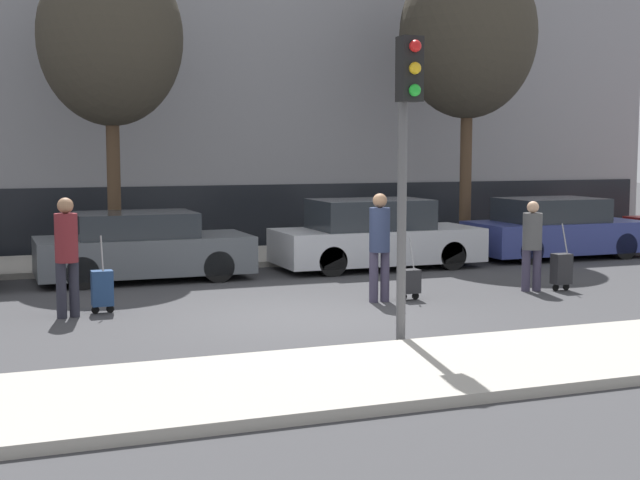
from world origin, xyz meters
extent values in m
plane|color=#38383A|center=(0.00, 0.00, 0.00)|extent=(80.00, 80.00, 0.00)
cube|color=#A39E93|center=(0.00, -3.75, 0.06)|extent=(28.00, 2.50, 0.12)
cube|color=#A39E93|center=(0.00, 7.00, 0.06)|extent=(28.00, 3.00, 0.12)
cube|color=gray|center=(0.00, 10.48, 4.80)|extent=(28.00, 2.56, 9.59)
cube|color=black|center=(0.00, 9.18, 0.80)|extent=(27.44, 0.06, 1.60)
cube|color=#4C5156|center=(-1.58, 4.59, 0.49)|extent=(4.03, 1.77, 0.70)
cube|color=#23282D|center=(-1.74, 4.59, 1.08)|extent=(2.22, 1.55, 0.47)
cylinder|color=black|center=(-0.33, 3.80, 0.30)|extent=(0.60, 0.18, 0.60)
cylinder|color=black|center=(-0.33, 5.38, 0.30)|extent=(0.60, 0.18, 0.60)
cylinder|color=black|center=(-2.83, 3.80, 0.30)|extent=(0.60, 0.18, 0.60)
cylinder|color=black|center=(-2.83, 5.38, 0.30)|extent=(0.60, 0.18, 0.60)
cube|color=#B7BABF|center=(3.31, 4.54, 0.49)|extent=(4.33, 1.77, 0.70)
cube|color=#23282D|center=(3.14, 4.54, 1.15)|extent=(2.38, 1.56, 0.62)
cylinder|color=black|center=(4.65, 3.74, 0.30)|extent=(0.60, 0.18, 0.60)
cylinder|color=black|center=(4.65, 5.34, 0.30)|extent=(0.60, 0.18, 0.60)
cylinder|color=black|center=(1.97, 3.74, 0.30)|extent=(0.60, 0.18, 0.60)
cylinder|color=black|center=(1.97, 5.34, 0.30)|extent=(0.60, 0.18, 0.60)
cube|color=navy|center=(7.95, 4.74, 0.49)|extent=(4.07, 1.84, 0.70)
cube|color=#23282D|center=(7.78, 4.74, 1.11)|extent=(2.24, 1.62, 0.54)
cylinder|color=black|center=(9.21, 3.91, 0.30)|extent=(0.60, 0.18, 0.60)
cylinder|color=black|center=(9.21, 5.57, 0.30)|extent=(0.60, 0.18, 0.60)
cylinder|color=black|center=(6.69, 3.91, 0.30)|extent=(0.60, 0.18, 0.60)
cylinder|color=black|center=(6.69, 5.57, 0.30)|extent=(0.60, 0.18, 0.60)
cylinder|color=#23232D|center=(-3.21, 1.20, 0.42)|extent=(0.15, 0.15, 0.84)
cylinder|color=#23232D|center=(-3.40, 1.14, 0.42)|extent=(0.15, 0.15, 0.84)
cylinder|color=maroon|center=(-3.30, 1.17, 1.20)|extent=(0.34, 0.34, 0.73)
sphere|color=#936B4C|center=(-3.30, 1.17, 1.68)|extent=(0.24, 0.24, 0.24)
cube|color=navy|center=(-2.78, 1.33, 0.39)|extent=(0.32, 0.24, 0.54)
cylinder|color=black|center=(-2.89, 1.33, 0.06)|extent=(0.12, 0.03, 0.12)
cylinder|color=black|center=(-2.67, 1.33, 0.06)|extent=(0.12, 0.03, 0.12)
cylinder|color=gray|center=(-2.78, 1.26, 0.94)|extent=(0.02, 0.19, 0.53)
cylinder|color=#383347|center=(1.72, 0.75, 0.42)|extent=(0.15, 0.15, 0.83)
cylinder|color=#383347|center=(1.52, 0.75, 0.42)|extent=(0.15, 0.15, 0.83)
cylinder|color=#283351|center=(1.62, 0.75, 1.20)|extent=(0.34, 0.34, 0.72)
sphere|color=#936B4C|center=(1.62, 0.75, 1.68)|extent=(0.24, 0.24, 0.24)
cube|color=#262628|center=(2.17, 0.74, 0.32)|extent=(0.32, 0.24, 0.39)
cylinder|color=black|center=(2.06, 0.74, 0.06)|extent=(0.12, 0.03, 0.12)
cylinder|color=black|center=(2.29, 0.74, 0.06)|extent=(0.12, 0.03, 0.12)
cylinder|color=gray|center=(2.17, 0.67, 0.79)|extent=(0.02, 0.19, 0.53)
cylinder|color=#383347|center=(4.71, 0.77, 0.37)|extent=(0.15, 0.15, 0.74)
cylinder|color=#383347|center=(4.51, 0.83, 0.37)|extent=(0.15, 0.15, 0.74)
cylinder|color=#4C4C4C|center=(4.61, 0.80, 1.07)|extent=(0.34, 0.34, 0.65)
sphere|color=tan|center=(4.61, 0.80, 1.50)|extent=(0.21, 0.21, 0.21)
cube|color=#262628|center=(5.14, 0.66, 0.39)|extent=(0.32, 0.24, 0.54)
cylinder|color=black|center=(5.03, 0.66, 0.06)|extent=(0.12, 0.03, 0.12)
cylinder|color=black|center=(5.25, 0.66, 0.06)|extent=(0.12, 0.03, 0.12)
cylinder|color=gray|center=(5.14, 0.59, 0.94)|extent=(0.02, 0.19, 0.53)
cylinder|color=#515154|center=(0.55, -2.25, 1.95)|extent=(0.12, 0.12, 3.90)
cube|color=black|center=(0.55, -2.43, 3.50)|extent=(0.28, 0.24, 0.80)
sphere|color=red|center=(0.55, -2.58, 3.77)|extent=(0.15, 0.15, 0.15)
sphere|color=gold|center=(0.55, -2.58, 3.50)|extent=(0.15, 0.15, 0.15)
sphere|color=green|center=(0.55, -2.58, 3.24)|extent=(0.15, 0.15, 0.15)
cylinder|color=#4C3826|center=(6.42, 6.28, 1.92)|extent=(0.28, 0.28, 3.60)
ellipsoid|color=#383328|center=(6.42, 6.28, 5.21)|extent=(3.24, 3.24, 3.96)
cylinder|color=#4C3826|center=(-1.85, 6.56, 1.78)|extent=(0.28, 0.28, 3.32)
ellipsoid|color=#383328|center=(-1.85, 6.56, 4.81)|extent=(2.99, 2.99, 3.65)
camera|label=1|loc=(-4.45, -12.47, 2.54)|focal=50.00mm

